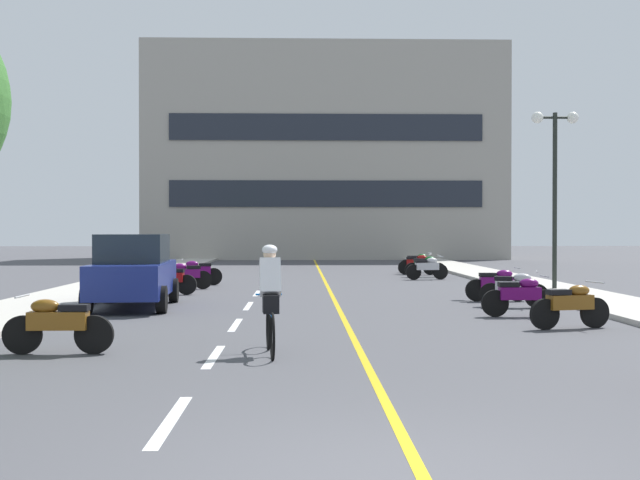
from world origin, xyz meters
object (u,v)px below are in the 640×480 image
(motorcycle_2, at_px, (571,305))
(motorcycle_8, at_px, (197,272))
(motorcycle_9, at_px, (427,268))
(motorcycle_11, at_px, (418,264))
(motorcycle_3, at_px, (520,296))
(motorcycle_7, at_px, (185,275))
(motorcycle_10, at_px, (426,266))
(street_lamp_mid, at_px, (555,160))
(parked_car_near, at_px, (133,271))
(motorcycle_4, at_px, (514,288))
(motorcycle_6, at_px, (168,279))
(motorcycle_12, at_px, (418,262))
(motorcycle_5, at_px, (497,284))
(motorcycle_1, at_px, (57,324))
(cyclist_rider, at_px, (270,297))

(motorcycle_2, bearing_deg, motorcycle_8, 125.37)
(motorcycle_9, height_order, motorcycle_11, same)
(motorcycle_3, distance_m, motorcycle_9, 13.21)
(motorcycle_7, xyz_separation_m, motorcycle_10, (8.86, 6.47, 0.00))
(street_lamp_mid, distance_m, motorcycle_7, 12.24)
(parked_car_near, height_order, motorcycle_4, parked_car_near)
(parked_car_near, distance_m, motorcycle_6, 4.01)
(motorcycle_3, bearing_deg, motorcycle_2, -80.01)
(motorcycle_3, relative_size, motorcycle_8, 1.00)
(motorcycle_4, xyz_separation_m, motorcycle_12, (0.06, 16.25, 0.00))
(motorcycle_5, distance_m, motorcycle_6, 9.57)
(motorcycle_7, height_order, motorcycle_10, same)
(motorcycle_9, bearing_deg, parked_car_near, -129.73)
(motorcycle_1, xyz_separation_m, cyclist_rider, (3.29, -0.08, 0.41))
(motorcycle_6, bearing_deg, motorcycle_2, -42.44)
(motorcycle_2, relative_size, motorcycle_7, 1.00)
(parked_car_near, relative_size, motorcycle_3, 2.53)
(parked_car_near, height_order, motorcycle_6, parked_car_near)
(motorcycle_6, bearing_deg, motorcycle_7, 84.00)
(motorcycle_1, height_order, motorcycle_7, same)
(motorcycle_4, height_order, motorcycle_5, same)
(motorcycle_7, relative_size, motorcycle_10, 0.98)
(motorcycle_3, relative_size, motorcycle_4, 1.02)
(motorcycle_3, xyz_separation_m, motorcycle_8, (-8.45, 10.30, 0.00))
(motorcycle_4, distance_m, motorcycle_10, 12.68)
(motorcycle_5, distance_m, motorcycle_12, 14.57)
(motorcycle_8, distance_m, cyclist_rider, 15.73)
(motorcycle_7, relative_size, motorcycle_9, 0.99)
(motorcycle_6, bearing_deg, street_lamp_mid, 3.12)
(motorcycle_6, relative_size, motorcycle_11, 1.03)
(motorcycle_12, bearing_deg, parked_car_near, -120.58)
(motorcycle_4, bearing_deg, motorcycle_5, 89.87)
(street_lamp_mid, xyz_separation_m, motorcycle_8, (-11.47, 3.40, -3.61))
(motorcycle_5, bearing_deg, motorcycle_4, -90.13)
(motorcycle_7, bearing_deg, cyclist_rider, -76.40)
(motorcycle_2, xyz_separation_m, motorcycle_10, (-0.10, 16.93, 0.00))
(parked_car_near, xyz_separation_m, motorcycle_1, (0.37, -7.31, -0.44))
(motorcycle_1, distance_m, motorcycle_12, 25.11)
(street_lamp_mid, xyz_separation_m, motorcycle_10, (-2.74, 7.89, -3.61))
(street_lamp_mid, height_order, parked_car_near, street_lamp_mid)
(motorcycle_3, height_order, motorcycle_5, same)
(motorcycle_7, distance_m, motorcycle_12, 13.55)
(motorcycle_1, bearing_deg, motorcycle_7, 89.84)
(street_lamp_mid, height_order, motorcycle_12, street_lamp_mid)
(motorcycle_6, height_order, motorcycle_8, same)
(motorcycle_7, distance_m, motorcycle_11, 12.11)
(motorcycle_12, distance_m, cyclist_rider, 24.19)
(motorcycle_8, distance_m, motorcycle_9, 9.03)
(street_lamp_mid, distance_m, motorcycle_10, 9.10)
(cyclist_rider, bearing_deg, motorcycle_12, 76.02)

